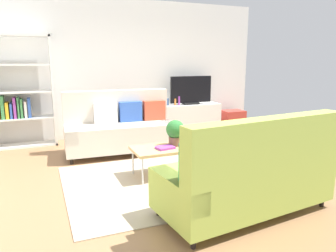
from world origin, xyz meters
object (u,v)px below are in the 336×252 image
(couch_beige, at_px, (120,128))
(table_book_0, at_px, (165,148))
(vase_0, at_px, (166,102))
(tv, at_px, (191,91))
(tv_console, at_px, (190,118))
(bookshelf, at_px, (21,96))
(potted_plant, at_px, (175,132))
(bottle_0, at_px, (175,102))
(coffee_table, at_px, (171,149))
(couch_green, at_px, (248,175))
(storage_trunk, at_px, (233,119))
(bottle_1, at_px, (179,101))

(couch_beige, distance_m, table_book_0, 1.51)
(couch_beige, height_order, vase_0, couch_beige)
(tv, relative_size, vase_0, 6.59)
(tv_console, height_order, bookshelf, bookshelf)
(bookshelf, distance_m, potted_plant, 3.25)
(table_book_0, bearing_deg, bookshelf, 126.34)
(potted_plant, bearing_deg, tv, 59.23)
(tv_console, bearing_deg, bottle_0, -174.31)
(coffee_table, relative_size, potted_plant, 2.96)
(bookshelf, xyz_separation_m, bottle_0, (3.14, -0.06, -0.26))
(table_book_0, bearing_deg, couch_green, -73.46)
(tv, relative_size, table_book_0, 4.17)
(table_book_0, distance_m, bottle_0, 2.82)
(tv_console, relative_size, storage_trunk, 2.69)
(tv_console, relative_size, potted_plant, 3.77)
(vase_0, distance_m, bottle_0, 0.20)
(coffee_table, height_order, storage_trunk, storage_trunk)
(bookshelf, distance_m, table_book_0, 3.24)
(couch_green, distance_m, bookshelf, 4.59)
(tv_console, bearing_deg, vase_0, 175.07)
(tv_console, bearing_deg, bottle_1, -172.62)
(tv_console, distance_m, table_book_0, 3.04)
(tv_console, xyz_separation_m, potted_plant, (-1.44, -2.44, 0.30))
(coffee_table, height_order, vase_0, vase_0)
(couch_green, bearing_deg, potted_plant, 91.39)
(storage_trunk, bearing_deg, bottle_1, 177.56)
(coffee_table, bearing_deg, table_book_0, -152.15)
(bottle_1, bearing_deg, potted_plant, -115.24)
(bookshelf, bearing_deg, vase_0, 0.58)
(couch_beige, height_order, bottle_1, couch_beige)
(vase_0, relative_size, bottle_1, 0.76)
(couch_beige, bearing_deg, tv, -148.58)
(vase_0, bearing_deg, couch_beige, -139.95)
(potted_plant, height_order, bottle_1, bottle_1)
(bottle_1, bearing_deg, bookshelf, 178.94)
(bookshelf, distance_m, storage_trunk, 4.70)
(tv_console, relative_size, vase_0, 9.23)
(bookshelf, xyz_separation_m, storage_trunk, (4.64, -0.12, -0.76))
(coffee_table, xyz_separation_m, tv, (1.53, 2.48, 0.56))
(coffee_table, distance_m, tv, 2.97)
(coffee_table, relative_size, storage_trunk, 2.12)
(couch_green, height_order, tv_console, couch_green)
(couch_beige, distance_m, storage_trunk, 3.18)
(tv, xyz_separation_m, bookshelf, (-3.54, 0.04, 0.02))
(couch_green, height_order, bottle_0, couch_green)
(tv_console, distance_m, bottle_0, 0.56)
(tv_console, bearing_deg, coffee_table, -121.57)
(tv, relative_size, bottle_0, 6.71)
(couch_green, height_order, bookshelf, bookshelf)
(couch_beige, height_order, potted_plant, couch_beige)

